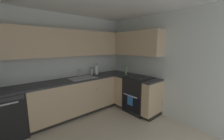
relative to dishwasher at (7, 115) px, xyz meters
The scene contains 15 objects.
wall_back 1.28m from the dishwasher, 18.99° to the left, with size 4.23×0.05×2.48m, color silver.
wall_right 3.47m from the dishwasher, 25.77° to the right, with size 0.05×3.64×2.48m, color silver.
dishwasher is the anchor object (origin of this frame).
lower_cabinets_back 1.36m from the dishwasher, ahead, with size 2.11×0.62×0.88m.
countertop_back 1.43m from the dishwasher, ahead, with size 3.31×0.60×0.04m, color #2D2D33.
lower_cabinets_right 2.83m from the dishwasher, 16.61° to the right, with size 0.62×1.14×0.88m.
countertop_right 2.87m from the dishwasher, 16.63° to the right, with size 0.60×1.14×0.03m.
oven_range 2.88m from the dishwasher, 18.55° to the right, with size 0.68×0.62×1.06m.
upper_cabinets_back 1.80m from the dishwasher, ahead, with size 2.99×0.34×0.63m.
upper_cabinets_right 3.20m from the dishwasher, 10.81° to the right, with size 0.32×1.69×0.63m.
sink 1.64m from the dishwasher, ahead, with size 0.64×0.40×0.10m.
faucet 1.70m from the dishwasher, ahead, with size 0.07×0.16×0.19m.
soap_bottle 2.07m from the dishwasher, ahead, with size 0.06×0.06×0.20m.
paper_towel_roll 2.22m from the dishwasher, ahead, with size 0.11×0.11×0.32m.
oil_bottle 2.81m from the dishwasher, ahead, with size 0.06×0.06×0.24m.
Camera 1 is at (-0.99, -1.62, 1.71)m, focal length 22.05 mm.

